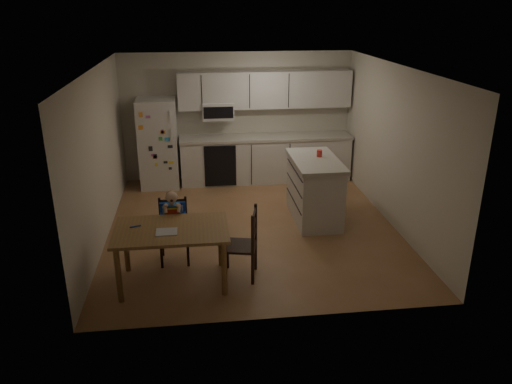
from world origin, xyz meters
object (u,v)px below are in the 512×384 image
Objects in this scene: dining_table at (172,236)px; chair_booster at (173,218)px; kitchen_island at (314,189)px; refrigerator at (158,143)px; red_cup at (319,153)px; chair_side at (247,239)px.

dining_table is 0.61m from chair_booster.
refrigerator is at bearing 143.16° from kitchen_island.
refrigerator is at bearing 95.57° from dining_table.
kitchen_island is 12.82× the size of red_cup.
chair_side is at bearing -126.60° from red_cup.
kitchen_island is 0.99× the size of dining_table.
red_cup is (0.09, 0.13, 0.57)m from kitchen_island.
chair_side reaches higher than dining_table.
kitchen_island is 2.85m from dining_table.
kitchen_island is 2.16m from chair_side.
refrigerator is 3.92m from chair_side.
kitchen_island is (2.60, -1.95, -0.33)m from refrigerator.
dining_table is (-2.33, -1.90, -0.43)m from red_cup.
refrigerator is at bearing 95.68° from chair_booster.
red_cup reaches higher than kitchen_island.
refrigerator is 1.64× the size of chair_booster.
refrigerator is 1.79× the size of chair_side.
chair_side is (1.30, -3.68, -0.31)m from refrigerator.
red_cup is at bearing 156.11° from chair_side.
chair_side is at bearing -70.48° from refrigerator.
red_cup is 0.11× the size of chair_booster.
red_cup is (2.69, -1.81, 0.23)m from refrigerator.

